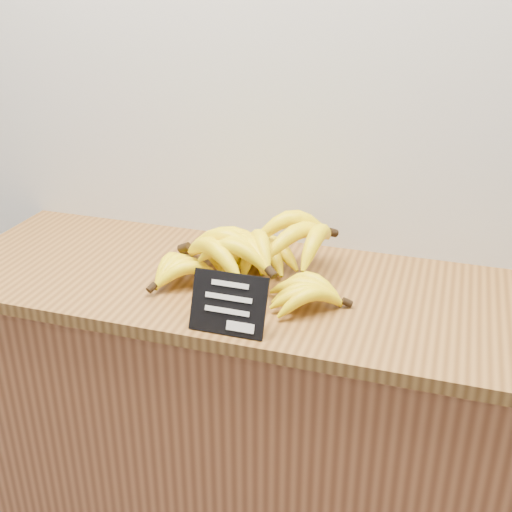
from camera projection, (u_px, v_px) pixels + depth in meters
name	position (u px, v px, depth m)	size (l,w,h in m)	color
counter	(262.00, 443.00, 1.70)	(1.42, 0.50, 0.90)	#9C5932
counter_top	(262.00, 288.00, 1.50)	(1.54, 0.54, 0.03)	brown
chalkboard_sign	(228.00, 304.00, 1.28)	(0.16, 0.01, 0.13)	black
banana_pile	(253.00, 254.00, 1.49)	(0.52, 0.37, 0.13)	#FFEC0A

